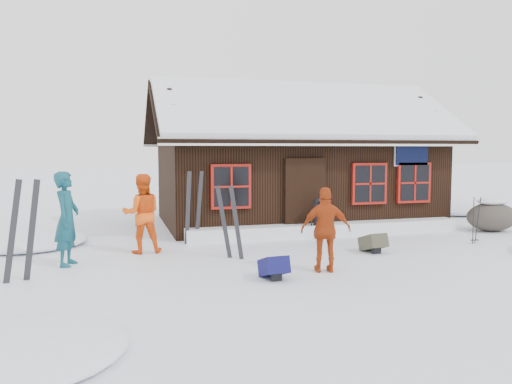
% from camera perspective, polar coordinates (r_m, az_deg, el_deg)
% --- Properties ---
extents(ground, '(120.00, 120.00, 0.00)m').
position_cam_1_polar(ground, '(10.87, 5.80, -7.30)').
color(ground, white).
rests_on(ground, ground).
extents(mountain_hut, '(8.90, 6.09, 4.42)m').
position_cam_1_polar(mountain_hut, '(15.83, 4.27, 2.30)').
color(mountain_hut, black).
rests_on(mountain_hut, ground).
extents(snow_drift, '(7.60, 0.60, 0.35)m').
position_cam_1_polar(snow_drift, '(13.45, 8.23, -4.21)').
color(snow_drift, white).
rests_on(snow_drift, ground).
extents(snow_mounds, '(20.60, 13.20, 0.48)m').
position_cam_1_polar(snow_mounds, '(13.20, 9.51, -5.17)').
color(snow_mounds, white).
rests_on(snow_mounds, ground).
extents(skier_teal, '(0.60, 0.77, 1.87)m').
position_cam_1_polar(skier_teal, '(10.49, -20.80, -2.87)').
color(skier_teal, '#114754').
rests_on(skier_teal, ground).
extents(skier_orange_left, '(0.87, 0.68, 1.76)m').
position_cam_1_polar(skier_orange_left, '(11.30, -12.91, -2.41)').
color(skier_orange_left, '#F35511').
rests_on(skier_orange_left, ground).
extents(skier_orange_right, '(1.00, 0.61, 1.59)m').
position_cam_1_polar(skier_orange_right, '(9.40, 7.99, -4.30)').
color(skier_orange_right, '#AC3A11').
rests_on(skier_orange_right, ground).
extents(skier_crouched, '(0.53, 0.37, 1.04)m').
position_cam_1_polar(skier_crouched, '(13.03, 7.14, -2.96)').
color(skier_crouched, black).
rests_on(skier_crouched, ground).
extents(boulder, '(1.46, 1.09, 0.84)m').
position_cam_1_polar(boulder, '(15.49, 25.35, -2.48)').
color(boulder, '#4A423B').
rests_on(boulder, ground).
extents(ski_pair_left, '(0.66, 0.16, 1.84)m').
position_cam_1_polar(ski_pair_left, '(9.55, -25.16, -4.13)').
color(ski_pair_left, black).
rests_on(ski_pair_left, ground).
extents(ski_pair_mid, '(0.57, 0.26, 1.59)m').
position_cam_1_polar(ski_pair_mid, '(10.48, -2.97, -3.57)').
color(ski_pair_mid, black).
rests_on(ski_pair_mid, ground).
extents(ski_pair_right, '(0.51, 0.22, 1.82)m').
position_cam_1_polar(ski_pair_right, '(12.29, -7.16, -1.84)').
color(ski_pair_right, black).
rests_on(ski_pair_right, ground).
extents(ski_poles, '(0.21, 0.10, 1.18)m').
position_cam_1_polar(ski_poles, '(13.28, 23.80, -3.05)').
color(ski_poles, black).
rests_on(ski_poles, ground).
extents(backpack_blue, '(0.45, 0.58, 0.30)m').
position_cam_1_polar(backpack_blue, '(8.94, 2.04, -8.97)').
color(backpack_blue, '#101048').
rests_on(backpack_blue, ground).
extents(backpack_olive, '(0.47, 0.60, 0.31)m').
position_cam_1_polar(backpack_olive, '(11.46, 13.23, -5.99)').
color(backpack_olive, '#3E3D2C').
rests_on(backpack_olive, ground).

